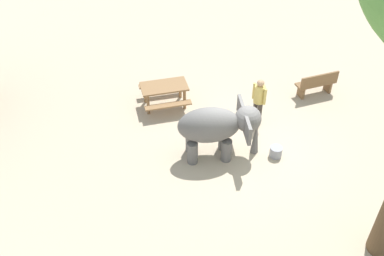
# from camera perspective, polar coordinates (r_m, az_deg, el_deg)

# --- Properties ---
(ground_plane) EXTENTS (60.00, 60.00, 0.00)m
(ground_plane) POSITION_cam_1_polar(r_m,az_deg,el_deg) (13.04, 6.61, -2.98)
(ground_plane) COLOR #BAA88C
(elephant) EXTENTS (1.72, 2.39, 1.65)m
(elephant) POSITION_cam_1_polar(r_m,az_deg,el_deg) (12.19, 3.36, 0.21)
(elephant) COLOR slate
(elephant) RESTS_ON ground_plane
(person_handler) EXTENTS (0.34, 0.43, 1.62)m
(person_handler) POSITION_cam_1_polar(r_m,az_deg,el_deg) (13.53, 8.65, 3.79)
(person_handler) COLOR #3F3833
(person_handler) RESTS_ON ground_plane
(wooden_bench) EXTENTS (1.04, 1.41, 0.88)m
(wooden_bench) POSITION_cam_1_polar(r_m,az_deg,el_deg) (15.48, 15.86, 5.58)
(wooden_bench) COLOR brown
(wooden_bench) RESTS_ON ground_plane
(picnic_table_near) EXTENTS (1.97, 1.98, 0.78)m
(picnic_table_near) POSITION_cam_1_polar(r_m,az_deg,el_deg) (14.38, -3.61, 4.86)
(picnic_table_near) COLOR olive
(picnic_table_near) RESTS_ON ground_plane
(feed_bucket) EXTENTS (0.36, 0.36, 0.32)m
(feed_bucket) POSITION_cam_1_polar(r_m,az_deg,el_deg) (12.93, 10.81, -3.03)
(feed_bucket) COLOR gray
(feed_bucket) RESTS_ON ground_plane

